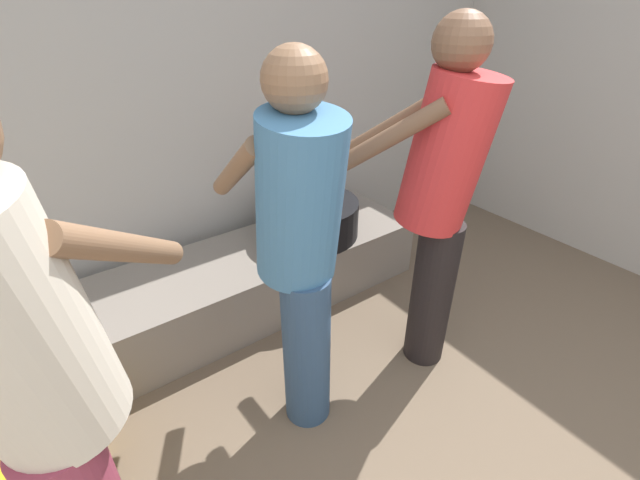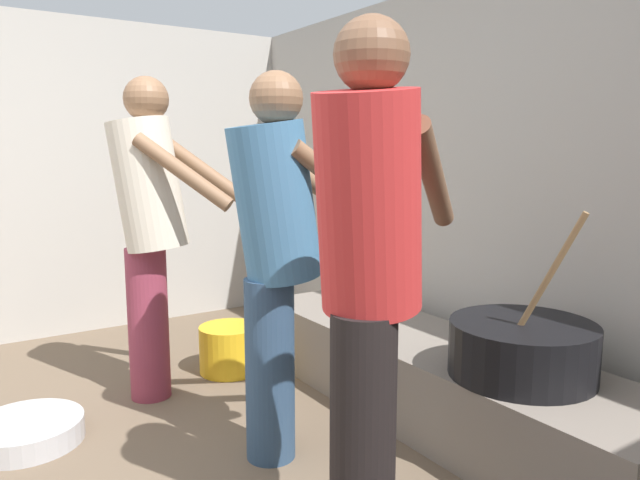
# 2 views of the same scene
# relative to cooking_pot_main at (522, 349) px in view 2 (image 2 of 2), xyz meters

# --- Properties ---
(block_enclosure_rear) EXTENTS (5.04, 0.20, 2.12)m
(block_enclosure_rear) POSITION_rel_cooking_pot_main_xyz_m (-0.48, 0.54, 0.58)
(block_enclosure_rear) COLOR #ADA8A0
(block_enclosure_rear) RESTS_ON ground_plane
(hearth_ledge) EXTENTS (2.26, 0.60, 0.37)m
(hearth_ledge) POSITION_rel_cooking_pot_main_xyz_m (-0.51, 0.02, -0.29)
(hearth_ledge) COLOR slate
(hearth_ledge) RESTS_ON ground_plane
(cooking_pot_main) EXTENTS (0.57, 0.57, 0.67)m
(cooking_pot_main) POSITION_rel_cooking_pot_main_xyz_m (0.00, 0.00, 0.00)
(cooking_pot_main) COLOR black
(cooking_pot_main) RESTS_ON hearth_ledge
(cook_in_red_shirt) EXTENTS (0.64, 0.73, 1.62)m
(cook_in_red_shirt) POSITION_rel_cooking_pot_main_xyz_m (0.09, -0.84, 0.45)
(cook_in_red_shirt) COLOR black
(cook_in_red_shirt) RESTS_ON ground_plane
(cook_in_blue_shirt) EXTENTS (0.38, 0.68, 1.55)m
(cook_in_blue_shirt) POSITION_rel_cooking_pot_main_xyz_m (-0.59, -0.77, 0.41)
(cook_in_blue_shirt) COLOR navy
(cook_in_blue_shirt) RESTS_ON ground_plane
(cook_in_cream_shirt) EXTENTS (0.68, 0.71, 1.60)m
(cook_in_cream_shirt) POSITION_rel_cooking_pot_main_xyz_m (-1.44, -1.00, 0.44)
(cook_in_cream_shirt) COLOR #8C3347
(cook_in_cream_shirt) RESTS_ON ground_plane
(bucket_yellow_plastic) EXTENTS (0.34, 0.34, 0.26)m
(bucket_yellow_plastic) POSITION_rel_cooking_pot_main_xyz_m (-1.56, -0.54, -0.34)
(bucket_yellow_plastic) COLOR gold
(bucket_yellow_plastic) RESTS_ON ground_plane
(metal_mixing_bowl) EXTENTS (0.47, 0.47, 0.10)m
(metal_mixing_bowl) POSITION_rel_cooking_pot_main_xyz_m (-1.27, -1.63, -0.43)
(metal_mixing_bowl) COLOR #B7B7BC
(metal_mixing_bowl) RESTS_ON ground_plane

